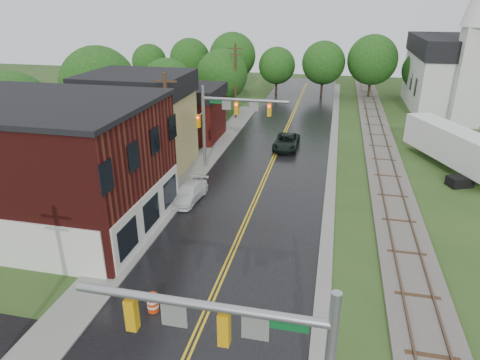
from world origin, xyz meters
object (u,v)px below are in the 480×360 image
(traffic_signal_near, at_px, (251,348))
(semi_trailer, at_px, (452,145))
(suv_dark, at_px, (286,142))
(pickup_white, at_px, (189,193))
(brick_building, at_px, (43,165))
(tree_left_c, at_px, (168,86))
(utility_pole_b, at_px, (168,131))
(tree_left_a, at_px, (14,116))
(construction_barrel, at_px, (153,303))
(tree_left_b, at_px, (100,87))
(traffic_signal_far, at_px, (228,114))
(tree_left_e, at_px, (223,76))
(church, at_px, (457,66))
(utility_pole_c, at_px, (235,80))

(traffic_signal_near, bearing_deg, semi_trailer, 68.01)
(suv_dark, xyz_separation_m, pickup_white, (-5.60, -13.42, -0.07))
(brick_building, relative_size, tree_left_c, 1.87)
(utility_pole_b, relative_size, semi_trailer, 0.81)
(tree_left_a, bearing_deg, suv_dark, 29.75)
(construction_barrel, bearing_deg, pickup_white, 100.85)
(tree_left_b, height_order, pickup_white, tree_left_b)
(traffic_signal_far, bearing_deg, brick_building, -126.92)
(tree_left_a, height_order, semi_trailer, tree_left_a)
(tree_left_a, height_order, tree_left_c, tree_left_a)
(tree_left_b, bearing_deg, tree_left_c, 63.44)
(tree_left_c, distance_m, pickup_white, 21.95)
(tree_left_e, xyz_separation_m, semi_trailer, (24.25, -14.34, -2.67))
(traffic_signal_near, xyz_separation_m, traffic_signal_far, (-6.94, 25.00, 0.01))
(tree_left_b, xyz_separation_m, suv_dark, (18.65, 1.80, -5.03))
(church, height_order, traffic_signal_near, church)
(tree_left_e, relative_size, construction_barrel, 8.66)
(traffic_signal_near, relative_size, utility_pole_c, 0.82)
(utility_pole_b, xyz_separation_m, tree_left_b, (-11.05, 9.90, 1.00))
(tree_left_c, relative_size, tree_left_e, 0.94)
(traffic_signal_far, relative_size, utility_pole_c, 0.82)
(tree_left_a, bearing_deg, utility_pole_b, 0.45)
(tree_left_c, xyz_separation_m, construction_barrel, (11.35, -31.62, -4.04))
(pickup_white, bearing_deg, traffic_signal_far, 84.45)
(traffic_signal_near, xyz_separation_m, utility_pole_c, (-10.27, 42.00, -0.25))
(suv_dark, bearing_deg, utility_pole_b, -122.31)
(tree_left_b, bearing_deg, church, 29.99)
(church, xyz_separation_m, pickup_white, (-24.80, -33.46, -5.21))
(church, distance_m, traffic_signal_near, 54.32)
(semi_trailer, bearing_deg, traffic_signal_near, -111.99)
(utility_pole_c, distance_m, tree_left_a, 25.67)
(utility_pole_c, xyz_separation_m, tree_left_a, (-13.05, -22.10, 0.39))
(church, height_order, suv_dark, church)
(traffic_signal_near, xyz_separation_m, suv_dark, (-2.67, 31.70, -4.28))
(suv_dark, xyz_separation_m, construction_barrel, (-3.30, -25.42, -0.22))
(utility_pole_b, bearing_deg, tree_left_b, 138.14)
(church, xyz_separation_m, suv_dark, (-19.20, -20.04, -5.14))
(pickup_white, bearing_deg, tree_left_a, 179.50)
(tree_left_a, bearing_deg, brick_building, -43.13)
(utility_pole_b, xyz_separation_m, semi_trailer, (22.21, 9.56, -2.57))
(semi_trailer, bearing_deg, tree_left_a, -164.67)
(suv_dark, bearing_deg, pickup_white, -111.94)
(traffic_signal_near, distance_m, tree_left_c, 41.67)
(utility_pole_c, xyz_separation_m, tree_left_e, (-2.05, 1.90, 0.09))
(traffic_signal_far, bearing_deg, tree_left_a, -162.70)
(brick_building, relative_size, tree_left_b, 1.48)
(traffic_signal_near, distance_m, utility_pole_c, 43.24)
(traffic_signal_near, distance_m, pickup_white, 20.53)
(utility_pole_c, bearing_deg, traffic_signal_near, -76.26)
(utility_pole_c, xyz_separation_m, construction_barrel, (4.30, -35.72, -4.25))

